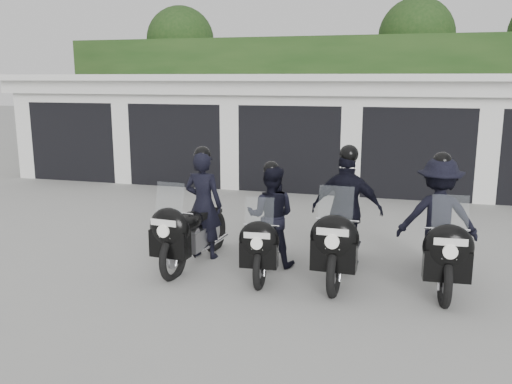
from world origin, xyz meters
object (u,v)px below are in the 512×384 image
(police_bike_c, at_px, (345,218))
(police_bike_d, at_px, (439,226))
(police_bike_b, at_px, (269,224))
(police_bike_a, at_px, (195,217))

(police_bike_c, xyz_separation_m, police_bike_d, (1.33, 0.03, -0.02))
(police_bike_b, relative_size, police_bike_d, 0.89)
(police_bike_c, height_order, police_bike_d, police_bike_c)
(police_bike_c, bearing_deg, police_bike_d, 3.16)
(police_bike_a, height_order, police_bike_b, police_bike_a)
(police_bike_c, distance_m, police_bike_d, 1.33)
(police_bike_d, bearing_deg, police_bike_a, 179.54)
(police_bike_a, height_order, police_bike_c, police_bike_c)
(police_bike_a, relative_size, police_bike_d, 0.98)
(police_bike_b, distance_m, police_bike_d, 2.46)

